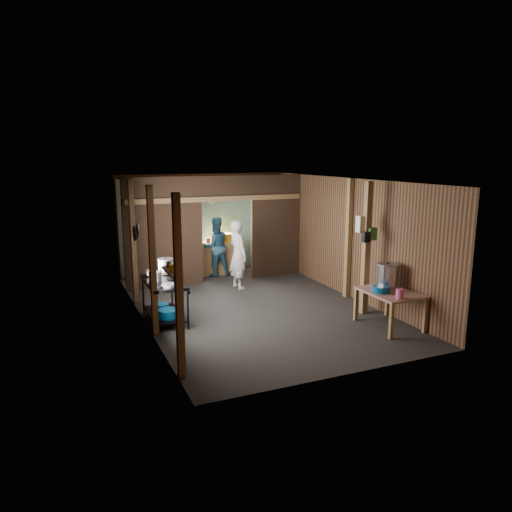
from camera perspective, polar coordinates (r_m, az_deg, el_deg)
name	(u,v)px	position (r m, az deg, el deg)	size (l,w,h in m)	color
floor	(252,306)	(10.10, -0.45, -5.90)	(4.50, 7.00, 0.00)	#292929
ceiling	(252,180)	(9.63, -0.47, 8.99)	(4.50, 7.00, 0.00)	#2A2A29
wall_back	(202,223)	(13.04, -6.42, 3.94)	(4.50, 0.00, 2.60)	brown
wall_front	(350,287)	(6.77, 11.07, -3.63)	(4.50, 0.00, 2.60)	brown
wall_left	(140,253)	(9.17, -13.54, 0.32)	(0.00, 7.00, 2.60)	brown
wall_right	(346,237)	(10.84, 10.59, 2.20)	(0.00, 7.00, 2.60)	brown
partition_left	(164,233)	(11.47, -10.88, 2.71)	(1.85, 0.10, 2.60)	#422F20
partition_right	(276,226)	(12.40, 2.34, 3.59)	(1.35, 0.10, 2.60)	#422F20
partition_header	(227,188)	(11.79, -3.51, 8.04)	(1.30, 0.10, 0.60)	#422F20
turquoise_panel	(203,225)	(12.99, -6.34, 3.69)	(4.40, 0.06, 2.50)	#89BAB8
back_counter	(220,258)	(12.77, -4.32, -0.18)	(1.20, 0.50, 0.85)	#A08352
wall_clock	(212,200)	(12.95, -5.29, 6.58)	(0.20, 0.20, 0.03)	white
post_left_a	(179,288)	(6.70, -9.13, -3.72)	(0.10, 0.12, 2.60)	#A08352
post_left_b	(153,261)	(8.41, -12.14, -0.64)	(0.10, 0.12, 2.60)	#A08352
post_left_c	(133,242)	(10.35, -14.30, 1.57)	(0.10, 0.12, 2.60)	#A08352
post_right	(348,239)	(10.64, 10.87, 2.00)	(0.10, 0.12, 2.60)	#A08352
post_free	(366,249)	(9.56, 12.89, 0.82)	(0.12, 0.12, 2.60)	#A08352
cross_beam	(218,199)	(11.68, -4.57, 6.76)	(4.40, 0.12, 0.12)	#A08352
pan_lid_big	(138,231)	(9.50, -13.82, 2.85)	(0.34, 0.34, 0.03)	gray
pan_lid_small	(135,233)	(9.91, -14.18, 2.61)	(0.30, 0.30, 0.03)	black
wall_shelf	(172,272)	(7.15, -9.91, -1.92)	(0.14, 0.80, 0.03)	#A08352
jar_white	(176,272)	(6.90, -9.44, -1.85)	(0.07, 0.07, 0.10)	white
jar_yellow	(172,268)	(7.14, -9.92, -1.41)	(0.08, 0.08, 0.10)	orange
jar_green	(168,265)	(7.35, -10.32, -1.05)	(0.06, 0.06, 0.10)	#377B38
bag_white	(363,224)	(9.52, 12.50, 3.72)	(0.22, 0.15, 0.32)	white
bag_green	(372,234)	(9.51, 13.53, 2.56)	(0.16, 0.12, 0.24)	#377B38
bag_black	(366,237)	(9.42, 12.90, 2.20)	(0.14, 0.10, 0.20)	black
gas_range	(164,301)	(9.25, -10.78, -5.25)	(0.68, 1.33, 0.79)	black
prep_table	(389,309)	(9.16, 15.50, -6.05)	(0.81, 1.12, 0.66)	#A37768
stove_pot_large	(166,267)	(9.65, -10.61, -1.24)	(0.32, 0.32, 0.32)	silver
stove_pot_med	(155,278)	(9.03, -11.87, -2.53)	(0.25, 0.25, 0.22)	silver
stove_saucepan	(149,273)	(9.57, -12.52, -1.99)	(0.16, 0.16, 0.10)	silver
frying_pan	(169,285)	(8.73, -10.26, -3.43)	(0.27, 0.49, 0.07)	gray
blue_tub_front	(168,313)	(9.05, -10.37, -6.70)	(0.37, 0.37, 0.15)	#0B5386
blue_tub_back	(162,307)	(9.55, -11.07, -5.89)	(0.28, 0.28, 0.11)	#0B5386
stock_pot	(387,276)	(9.27, 15.27, -2.32)	(0.40, 0.40, 0.47)	silver
wash_basin	(381,289)	(8.96, 14.56, -3.82)	(0.31, 0.31, 0.11)	#0B5386
pink_bucket	(400,294)	(8.68, 16.65, -4.28)	(0.14, 0.14, 0.16)	#D65294
knife	(405,300)	(8.62, 17.19, -4.95)	(0.30, 0.04, 0.01)	silver
yellow_tub	(225,237)	(12.72, -3.70, 2.21)	(0.38, 0.38, 0.21)	orange
red_cup	(208,240)	(12.58, -5.66, 1.88)	(0.11, 0.11, 0.13)	#8E2004
cook	(238,254)	(11.24, -2.13, 0.18)	(0.59, 0.39, 1.61)	silver
worker_back	(215,247)	(12.44, -4.83, 1.10)	(0.75, 0.58, 1.54)	#2B5876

